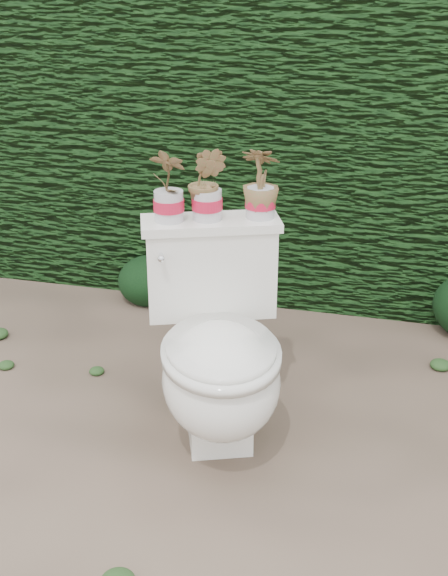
% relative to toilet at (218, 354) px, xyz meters
% --- Properties ---
extents(ground, '(60.00, 60.00, 0.00)m').
position_rel_toilet_xyz_m(ground, '(0.17, 0.06, -0.36)').
color(ground, '#7D6856').
rests_on(ground, ground).
extents(hedge, '(8.00, 1.00, 1.60)m').
position_rel_toilet_xyz_m(hedge, '(0.17, 1.66, 0.44)').
color(hedge, '#1B4216').
rests_on(hedge, ground).
extents(toilet, '(0.67, 0.80, 0.78)m').
position_rel_toilet_xyz_m(toilet, '(0.00, 0.00, 0.00)').
color(toilet, white).
rests_on(toilet, ground).
extents(potted_plant_left, '(0.14, 0.11, 0.25)m').
position_rel_toilet_xyz_m(potted_plant_left, '(-0.22, 0.17, 0.54)').
color(potted_plant_left, '#24762D').
rests_on(potted_plant_left, toilet).
extents(potted_plant_center, '(0.15, 0.12, 0.25)m').
position_rel_toilet_xyz_m(potted_plant_center, '(-0.10, 0.22, 0.55)').
color(potted_plant_center, '#24762D').
rests_on(potted_plant_center, toilet).
extents(potted_plant_right, '(0.14, 0.14, 0.24)m').
position_rel_toilet_xyz_m(potted_plant_right, '(0.08, 0.29, 0.54)').
color(potted_plant_right, '#24762D').
rests_on(potted_plant_right, toilet).
extents(liriope_clump_1, '(0.33, 0.33, 0.26)m').
position_rel_toilet_xyz_m(liriope_clump_1, '(-0.66, 1.10, -0.22)').
color(liriope_clump_1, black).
rests_on(liriope_clump_1, ground).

